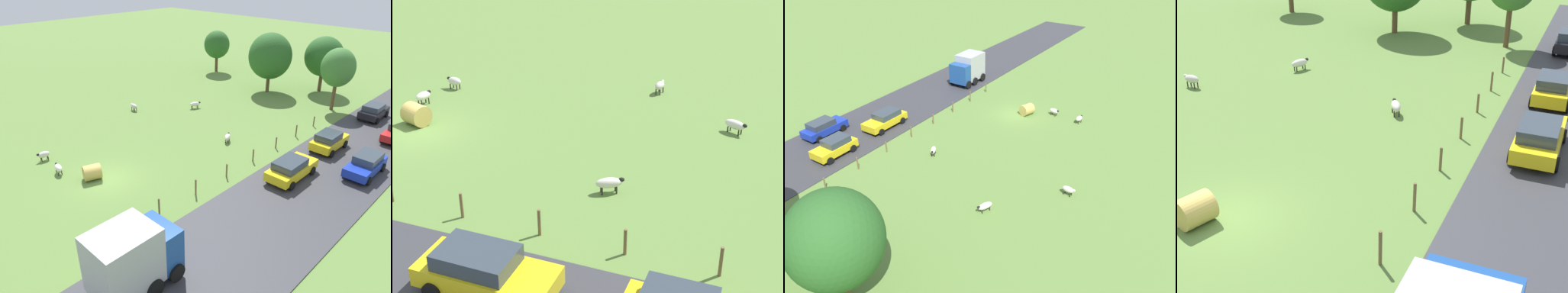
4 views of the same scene
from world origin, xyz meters
TOP-DOWN VIEW (x-y plane):
  - ground_plane at (0.00, 0.00)m, footprint 160.00×160.00m
  - road_strip at (11.20, 0.00)m, footprint 8.00×80.00m
  - sheep_0 at (-5.71, 15.10)m, footprint 0.90×1.28m
  - sheep_1 at (-6.19, -1.82)m, footprint 0.62×1.06m
  - sheep_2 at (-9.92, 10.08)m, footprint 1.10×0.56m
  - sheep_3 at (-3.37, -2.06)m, footprint 1.12×0.66m
  - sheep_4 at (2.22, 11.06)m, footprint 0.95×1.21m
  - hay_bale_0 at (-0.86, -0.70)m, footprint 1.48×1.54m
  - tree_0 at (-3.40, 25.49)m, footprint 5.09×5.09m
  - tree_1 at (5.14, 25.09)m, footprint 3.49×3.49m
  - tree_2 at (-14.04, 28.18)m, footprint 3.57×3.57m
  - tree_3 at (1.09, 30.13)m, footprint 4.52×4.52m
  - fence_post_0 at (6.01, -3.52)m, footprint 0.12×0.12m
  - fence_post_1 at (6.01, -0.23)m, footprint 0.12×0.12m
  - fence_post_2 at (6.01, 3.07)m, footprint 0.12×0.12m
  - fence_post_3 at (6.01, 6.36)m, footprint 0.12×0.12m
  - fence_post_4 at (6.01, 9.66)m, footprint 0.12×0.12m
  - fence_post_5 at (6.01, 12.95)m, footprint 0.12×0.12m
  - fence_post_6 at (6.01, 16.25)m, footprint 0.12×0.12m
  - fence_post_7 at (6.01, 19.54)m, footprint 0.12×0.12m
  - truck_0 at (9.47, -4.83)m, footprint 2.68×4.33m
  - car_0 at (9.36, 15.74)m, footprint 1.98×3.85m
  - car_1 at (9.39, 25.37)m, footprint 1.99×3.86m
  - car_3 at (9.53, 9.44)m, footprint 2.09×4.49m
  - car_4 at (13.19, 13.88)m, footprint 1.96×4.21m

SIDE VIEW (x-z plane):
  - ground_plane at x=0.00m, z-range 0.00..0.00m
  - road_strip at x=11.20m, z-range 0.00..0.06m
  - sheep_0 at x=-5.71m, z-range 0.12..0.83m
  - sheep_4 at x=2.22m, z-range 0.12..0.83m
  - sheep_1 at x=-6.19m, z-range 0.13..0.88m
  - sheep_2 at x=-9.92m, z-range 0.14..0.88m
  - fence_post_7 at x=6.01m, z-range 0.00..1.02m
  - fence_post_5 at x=6.01m, z-range 0.00..1.03m
  - sheep_3 at x=-3.37m, z-range 0.14..0.91m
  - fence_post_3 at x=6.01m, z-range 0.00..1.08m
  - fence_post_4 at x=6.01m, z-range 0.00..1.08m
  - fence_post_0 at x=6.01m, z-range 0.00..1.09m
  - hay_bale_0 at x=-0.86m, z-range 0.00..1.14m
  - fence_post_6 at x=6.01m, z-range 0.00..1.15m
  - fence_post_2 at x=6.01m, z-range 0.00..1.20m
  - fence_post_1 at x=6.01m, z-range 0.00..1.28m
  - car_1 at x=9.39m, z-range 0.09..1.62m
  - car_4 at x=13.19m, z-range 0.09..1.62m
  - car_3 at x=9.53m, z-range 0.10..1.64m
  - car_0 at x=9.36m, z-range 0.09..1.64m
  - truck_0 at x=9.47m, z-range 0.14..3.69m
  - tree_2 at x=-14.04m, z-range 0.94..6.66m
  - tree_3 at x=1.09m, z-range 0.93..7.48m
  - tree_0 at x=-3.40m, z-range 0.81..7.83m
  - tree_1 at x=5.14m, z-range 1.26..7.82m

